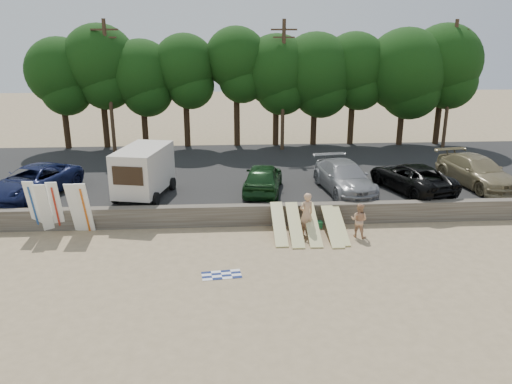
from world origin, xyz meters
The scene contains 26 objects.
ground centered at (0.00, 0.00, 0.00)m, with size 120.00×120.00×0.00m, color tan.
seawall centered at (0.00, 3.00, 0.50)m, with size 44.00×0.50×1.00m, color #6B6356.
parking_lot centered at (0.00, 10.50, 0.35)m, with size 44.00×14.50×0.70m, color #282828.
treeline centered at (1.51, 17.47, 6.40)m, with size 32.67×6.28×8.82m.
utility_poles centered at (2.00, 16.00, 5.43)m, with size 25.80×0.26×9.00m.
box_trailer centered at (-6.33, 5.59, 2.13)m, with size 2.96×4.35×2.56m.
car_0 centered at (-12.09, 6.04, 1.47)m, with size 2.56×5.56×1.55m, color #121941.
car_1 centered at (-0.18, 5.86, 1.49)m, with size 1.87×4.64×1.58m, color #133516.
car_2 centered at (4.13, 5.74, 1.48)m, with size 2.19×5.39×1.56m, color gray.
car_3 centered at (7.76, 5.70, 1.44)m, with size 2.47×5.35×1.49m, color black.
car_4 centered at (11.69, 6.37, 1.50)m, with size 2.25×5.54×1.61m, color #8A7C57.
surfboard_upright_0 centered at (-10.87, 2.61, 1.28)m, with size 0.50×0.06×2.60m, color white.
surfboard_upright_1 centered at (-10.34, 2.41, 1.25)m, with size 0.50×0.06×2.60m, color white.
surfboard_upright_2 centered at (-9.87, 2.55, 1.26)m, with size 0.50×0.06×2.60m, color white.
surfboard_upright_3 centered at (-8.97, 2.37, 1.25)m, with size 0.50×0.06×2.60m, color white.
surfboard_upright_4 centered at (-8.53, 2.35, 1.25)m, with size 0.50×0.06×2.60m, color white.
surfboard_low_0 centered at (0.21, 1.59, 0.57)m, with size 0.56×3.00×0.07m, color #D6CE87.
surfboard_low_1 centered at (0.91, 1.40, 0.59)m, with size 0.56×3.00×0.07m, color #D6CE87.
surfboard_low_2 centered at (1.69, 1.42, 0.56)m, with size 0.56×3.00×0.07m, color #D6CE87.
surfboard_low_3 centered at (2.61, 1.34, 0.49)m, with size 0.56×3.00×0.07m, color #D6CE87.
surfboard_low_4 centered at (2.91, 1.52, 0.50)m, with size 0.56×3.00×0.07m, color #D6CE87.
beachgoer_a centered at (1.47, 1.68, 0.98)m, with size 0.72×0.47×1.96m, color tan.
beachgoer_b centered at (3.78, 1.22, 0.79)m, with size 0.77×0.60×1.58m, color tan.
cooler centered at (2.16, 2.40, 0.16)m, with size 0.38×0.30×0.32m, color #289353.
gear_bag centered at (2.20, 2.40, 0.11)m, with size 0.30×0.25×0.22m, color orange.
beach_towel centered at (-2.38, -2.17, 0.01)m, with size 1.50×1.50×0.00m, color white.
Camera 1 is at (-2.16, -19.33, 8.80)m, focal length 35.00 mm.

